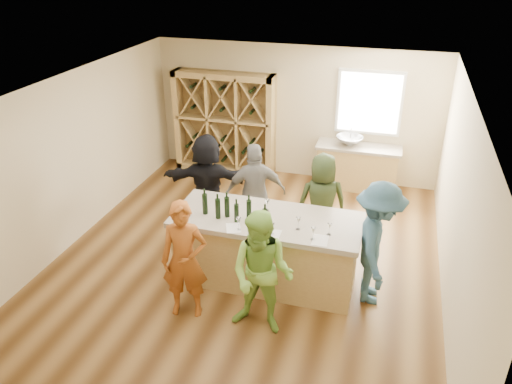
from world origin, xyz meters
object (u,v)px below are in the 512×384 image
(wine_bottle_e, at_px, (249,210))
(person_server, at_px, (377,244))
(wine_rack, at_px, (225,123))
(person_far_left, at_px, (208,183))
(tasting_counter_base, at_px, (267,251))
(wine_bottle_f, at_px, (265,219))
(person_near_left, at_px, (184,260))
(sink, at_px, (349,141))
(wine_bottle_a, at_px, (205,204))
(wine_bottle_c, at_px, (227,207))
(wine_bottle_d, at_px, (237,213))
(person_near_right, at_px, (262,274))
(person_far_right, at_px, (322,202))
(person_far_mid, at_px, (255,193))
(wine_bottle_b, at_px, (218,209))

(wine_bottle_e, height_order, person_server, person_server)
(wine_rack, xyz_separation_m, person_far_left, (0.55, -2.45, -0.22))
(tasting_counter_base, relative_size, person_far_left, 1.48)
(wine_rack, relative_size, wine_bottle_f, 7.33)
(person_server, distance_m, person_far_left, 3.20)
(person_near_left, bearing_deg, person_far_left, 90.93)
(wine_rack, distance_m, sink, 2.70)
(sink, bearing_deg, wine_bottle_a, -113.87)
(person_server, relative_size, person_far_left, 1.04)
(wine_bottle_c, bearing_deg, wine_bottle_d, -30.18)
(person_near_right, bearing_deg, person_near_left, -177.62)
(wine_bottle_c, relative_size, person_far_right, 0.18)
(wine_bottle_a, distance_m, wine_bottle_e, 0.66)
(wine_bottle_c, xyz_separation_m, wine_bottle_d, (0.18, -0.10, -0.01))
(person_near_right, relative_size, person_far_left, 0.99)
(person_near_right, relative_size, wine_bottle_f, 5.78)
(tasting_counter_base, height_order, person_far_mid, person_far_mid)
(wine_bottle_a, distance_m, wine_bottle_c, 0.33)
(sink, bearing_deg, tasting_counter_base, -101.93)
(person_server, bearing_deg, person_far_mid, 57.42)
(person_far_mid, bearing_deg, sink, -140.16)
(wine_bottle_f, bearing_deg, wine_bottle_b, 172.68)
(wine_bottle_b, xyz_separation_m, wine_bottle_e, (0.43, 0.10, -0.00))
(wine_bottle_c, relative_size, person_near_right, 0.18)
(sink, xyz_separation_m, wine_bottle_d, (-1.14, -3.83, 0.20))
(person_far_left, bearing_deg, tasting_counter_base, 127.30)
(wine_rack, relative_size, person_server, 1.20)
(person_server, bearing_deg, person_far_left, 62.77)
(wine_bottle_c, height_order, person_far_mid, person_far_mid)
(wine_bottle_b, height_order, person_near_left, person_near_left)
(sink, height_order, wine_bottle_e, wine_bottle_e)
(sink, xyz_separation_m, tasting_counter_base, (-0.76, -3.60, -0.51))
(wine_bottle_b, bearing_deg, wine_bottle_f, -7.32)
(wine_bottle_e, height_order, wine_bottle_f, wine_bottle_f)
(person_server, height_order, person_far_left, person_server)
(wine_rack, xyz_separation_m, wine_bottle_f, (1.99, -3.97, 0.13))
(wine_bottle_d, bearing_deg, person_far_mid, 94.67)
(person_near_right, bearing_deg, wine_rack, 118.54)
(wine_bottle_a, relative_size, wine_bottle_c, 1.03)
(wine_bottle_c, bearing_deg, wine_bottle_e, 3.32)
(person_far_right, bearing_deg, person_far_mid, -15.93)
(person_far_left, bearing_deg, wine_bottle_d, 113.44)
(wine_rack, xyz_separation_m, wine_bottle_d, (1.56, -3.90, 0.12))
(wine_bottle_d, bearing_deg, wine_bottle_f, -9.37)
(tasting_counter_base, height_order, wine_bottle_d, wine_bottle_d)
(wine_bottle_e, height_order, person_far_left, person_far_left)
(wine_bottle_c, distance_m, person_near_right, 1.26)
(wine_bottle_f, bearing_deg, person_far_left, 133.39)
(wine_bottle_c, height_order, person_near_right, person_near_right)
(wine_bottle_e, relative_size, person_far_right, 0.18)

